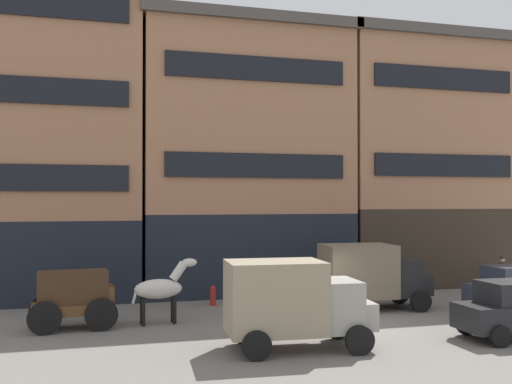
{
  "coord_description": "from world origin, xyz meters",
  "views": [
    {
      "loc": [
        -7.88,
        -18.94,
        4.4
      ],
      "look_at": [
        -2.21,
        1.87,
        4.71
      ],
      "focal_mm": 40.76,
      "sensor_mm": 36.0,
      "label": 1
    }
  ],
  "objects_px": {
    "cargo_wagon": "(74,295)",
    "fire_hydrant_curbside": "(213,295)",
    "delivery_truck_near": "(294,301)",
    "draft_horse": "(161,288)",
    "pedestrian_officer": "(502,273)",
    "delivery_truck_far": "(371,274)"
  },
  "relations": [
    {
      "from": "draft_horse",
      "to": "pedestrian_officer",
      "type": "relative_size",
      "value": 1.31
    },
    {
      "from": "cargo_wagon",
      "to": "fire_hydrant_curbside",
      "type": "distance_m",
      "value": 6.25
    },
    {
      "from": "cargo_wagon",
      "to": "delivery_truck_near",
      "type": "bearing_deg",
      "value": -35.89
    },
    {
      "from": "draft_horse",
      "to": "delivery_truck_far",
      "type": "relative_size",
      "value": 0.53
    },
    {
      "from": "delivery_truck_near",
      "to": "fire_hydrant_curbside",
      "type": "height_order",
      "value": "delivery_truck_near"
    },
    {
      "from": "draft_horse",
      "to": "fire_hydrant_curbside",
      "type": "bearing_deg",
      "value": 50.97
    },
    {
      "from": "cargo_wagon",
      "to": "pedestrian_officer",
      "type": "xyz_separation_m",
      "value": [
        19.06,
        2.35,
        -0.17
      ]
    },
    {
      "from": "pedestrian_officer",
      "to": "delivery_truck_near",
      "type": "bearing_deg",
      "value": -151.27
    },
    {
      "from": "fire_hydrant_curbside",
      "to": "draft_horse",
      "type": "bearing_deg",
      "value": -129.03
    },
    {
      "from": "cargo_wagon",
      "to": "delivery_truck_far",
      "type": "height_order",
      "value": "delivery_truck_far"
    },
    {
      "from": "cargo_wagon",
      "to": "draft_horse",
      "type": "xyz_separation_m",
      "value": [
        2.95,
        0.0,
        0.12
      ]
    },
    {
      "from": "cargo_wagon",
      "to": "fire_hydrant_curbside",
      "type": "bearing_deg",
      "value": 29.32
    },
    {
      "from": "delivery_truck_far",
      "to": "pedestrian_officer",
      "type": "height_order",
      "value": "delivery_truck_far"
    },
    {
      "from": "delivery_truck_far",
      "to": "fire_hydrant_curbside",
      "type": "height_order",
      "value": "delivery_truck_far"
    },
    {
      "from": "delivery_truck_near",
      "to": "delivery_truck_far",
      "type": "distance_m",
      "value": 7.23
    },
    {
      "from": "cargo_wagon",
      "to": "fire_hydrant_curbside",
      "type": "xyz_separation_m",
      "value": [
        5.41,
        3.04,
        -0.72
      ]
    },
    {
      "from": "draft_horse",
      "to": "delivery_truck_near",
      "type": "height_order",
      "value": "delivery_truck_near"
    },
    {
      "from": "pedestrian_officer",
      "to": "fire_hydrant_curbside",
      "type": "bearing_deg",
      "value": 177.11
    },
    {
      "from": "draft_horse",
      "to": "pedestrian_officer",
      "type": "distance_m",
      "value": 16.28
    },
    {
      "from": "cargo_wagon",
      "to": "pedestrian_officer",
      "type": "relative_size",
      "value": 1.67
    },
    {
      "from": "draft_horse",
      "to": "cargo_wagon",
      "type": "bearing_deg",
      "value": -179.93
    },
    {
      "from": "cargo_wagon",
      "to": "delivery_truck_near",
      "type": "xyz_separation_m",
      "value": [
        6.37,
        -4.61,
        0.28
      ]
    }
  ]
}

